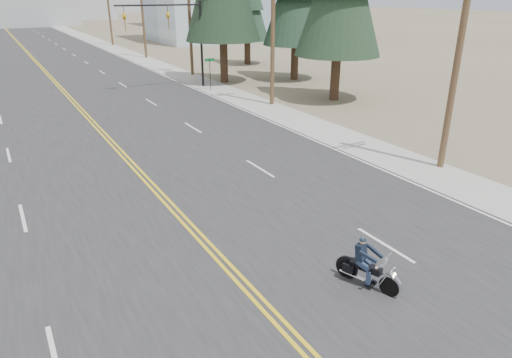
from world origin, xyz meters
name	(u,v)px	position (x,y,z in m)	size (l,w,h in m)	color
road	(25,50)	(0.00, 70.00, 0.01)	(20.00, 200.00, 0.01)	#303033
sidewalk_right	(106,46)	(11.50, 70.00, 0.01)	(3.00, 200.00, 0.01)	#A5A5A0
traffic_mast_right	(178,28)	(8.98, 32.00, 4.94)	(7.10, 0.26, 7.00)	black
street_sign	(210,68)	(10.80, 30.00, 1.80)	(0.90, 0.06, 2.62)	black
utility_pole_a	(461,40)	(12.50, 8.00, 5.73)	(2.20, 0.30, 11.00)	brown
utility_pole_b	(273,18)	(12.50, 23.00, 5.98)	(2.20, 0.30, 11.50)	brown
utility_pole_c	(189,14)	(12.50, 38.00, 5.73)	(2.20, 0.30, 11.00)	brown
utility_pole_d	(142,7)	(12.50, 53.00, 5.98)	(2.20, 0.30, 11.50)	brown
utility_pole_e	(108,6)	(12.50, 70.00, 5.73)	(2.20, 0.30, 11.00)	brown
motorcyclist	(369,264)	(2.96, 2.64, 0.72)	(0.79, 1.84, 1.44)	black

